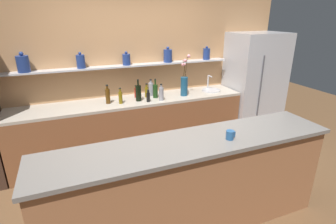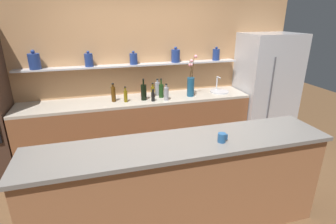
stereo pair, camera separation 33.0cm
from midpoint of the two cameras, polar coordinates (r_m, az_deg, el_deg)
name	(u,v)px [view 1 (the left image)]	position (r m, az deg, el deg)	size (l,w,h in m)	color
ground_plane	(171,196)	(3.46, -2.30, -17.96)	(12.00, 12.00, 0.00)	brown
back_wall_unit	(133,70)	(4.33, -9.88, 8.94)	(5.20, 0.28, 2.60)	tan
back_counter_unit	(133,127)	(4.23, -9.78, -3.38)	(3.55, 0.62, 0.92)	brown
island_counter	(190,186)	(2.77, 1.34, -15.87)	(2.94, 0.61, 1.02)	#99603D
refrigerator	(254,86)	(4.97, 16.37, 5.49)	(0.94, 0.73, 1.86)	#B7B7BC
flower_vase	(184,83)	(4.18, 1.31, 6.22)	(0.15, 0.15, 0.65)	navy
sink_fixture	(211,89)	(4.54, 7.26, 4.90)	(0.31, 0.31, 0.25)	#B7B7BC
bottle_wine_0	(138,93)	(3.98, -8.84, 4.10)	(0.09, 0.09, 0.33)	black
bottle_oil_1	(147,92)	(4.15, -6.95, 4.37)	(0.06, 0.06, 0.22)	brown
bottle_spirit_2	(108,96)	(3.95, -15.34, 3.41)	(0.07, 0.07, 0.28)	#4C2D0C
bottle_sauce_3	(148,97)	(3.93, -6.74, 3.27)	(0.05, 0.05, 0.18)	black
bottle_wine_4	(155,91)	(4.10, -5.08, 4.58)	(0.08, 0.08, 0.30)	#193814
bottle_spirit_5	(151,89)	(4.22, -5.99, 5.00)	(0.08, 0.08, 0.27)	gray
bottle_spirit_6	(161,94)	(3.97, -3.86, 3.98)	(0.07, 0.07, 0.26)	gray
bottle_sauce_7	(136,92)	(4.16, -9.23, 4.22)	(0.05, 0.05, 0.20)	maroon
bottle_oil_8	(121,97)	(3.91, -12.69, 3.12)	(0.05, 0.05, 0.24)	brown
coffee_mug	(230,135)	(2.55, 9.79, -5.03)	(0.10, 0.08, 0.09)	#235184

